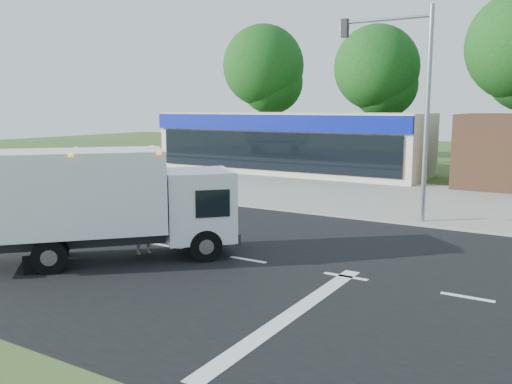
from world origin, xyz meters
TOP-DOWN VIEW (x-y plane):
  - ground at (0.00, 0.00)m, footprint 120.00×120.00m
  - road_asphalt at (0.00, 0.00)m, footprint 60.00×14.00m
  - sidewalk at (0.00, 8.20)m, footprint 60.00×2.40m
  - parking_apron at (0.00, 14.00)m, footprint 60.00×9.00m
  - lane_markings at (1.35, -1.35)m, footprint 55.20×7.00m
  - ems_box_truck at (-3.50, -2.07)m, footprint 6.57×6.75m
  - emergency_worker at (-3.06, -1.01)m, footprint 0.67×0.77m
  - retail_strip_mall at (-9.00, 19.93)m, footprint 18.00×6.20m
  - traffic_signal_pole at (2.35, 7.60)m, footprint 3.51×0.25m
  - background_trees at (-0.85, 28.16)m, footprint 36.77×7.39m

SIDE VIEW (x-z plane):
  - ground at x=0.00m, z-range 0.00..0.00m
  - road_asphalt at x=0.00m, z-range -0.01..0.01m
  - parking_apron at x=0.00m, z-range 0.00..0.02m
  - lane_markings at x=1.35m, z-range 0.01..0.02m
  - sidewalk at x=0.00m, z-range 0.00..0.12m
  - emergency_worker at x=-3.06m, z-range -0.02..1.88m
  - ems_box_truck at x=-3.50m, z-range 0.24..3.44m
  - retail_strip_mall at x=-9.00m, z-range 0.01..4.01m
  - traffic_signal_pole at x=2.35m, z-range 0.92..8.92m
  - background_trees at x=-0.85m, z-range 1.33..13.43m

